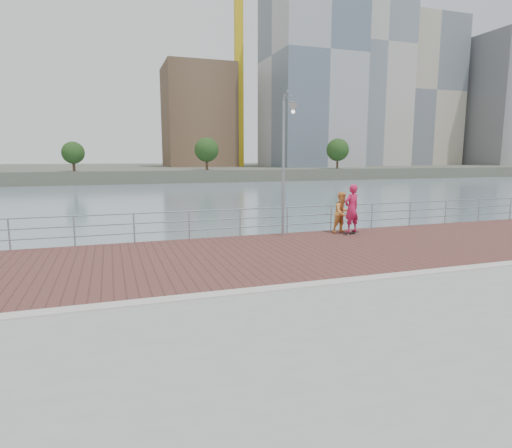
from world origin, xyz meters
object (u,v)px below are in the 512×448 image
object	(u,v)px
street_lamp	(288,140)
bystander	(342,213)
guardrail	(215,221)
skateboarder	(352,208)

from	to	relation	value
street_lamp	bystander	size ratio (longest dim) A/B	3.13
street_lamp	bystander	distance (m)	3.92
street_lamp	guardrail	bearing A→B (deg)	161.53
street_lamp	bystander	xyz separation A→B (m)	(2.58, 0.16, -2.95)
bystander	street_lamp	bearing A→B (deg)	174.36
bystander	guardrail	bearing A→B (deg)	162.83
street_lamp	skateboarder	xyz separation A→B (m)	(2.78, -0.22, -2.74)
guardrail	skateboarder	size ratio (longest dim) A/B	19.96
guardrail	skateboarder	xyz separation A→B (m)	(5.46, -1.12, 0.39)
skateboarder	bystander	distance (m)	0.48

